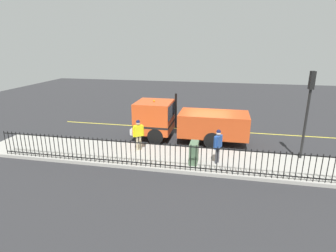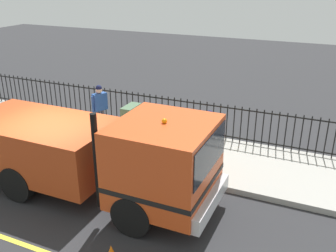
# 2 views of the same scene
# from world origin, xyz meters

# --- Properties ---
(ground_plane) EXTENTS (52.90, 52.90, 0.00)m
(ground_plane) POSITION_xyz_m (0.00, 0.00, 0.00)
(ground_plane) COLOR #2B2B2D
(ground_plane) RESTS_ON ground
(sidewalk_slab) EXTENTS (3.07, 24.05, 0.16)m
(sidewalk_slab) POSITION_xyz_m (3.01, 0.00, 0.08)
(sidewalk_slab) COLOR #A3A099
(sidewalk_slab) RESTS_ON ground
(work_truck) EXTENTS (2.30, 6.93, 2.73)m
(work_truck) POSITION_xyz_m (-0.03, -1.57, 1.30)
(work_truck) COLOR #D84C1E
(work_truck) RESTS_ON ground
(worker_standing) EXTENTS (0.46, 0.52, 1.71)m
(worker_standing) POSITION_xyz_m (2.47, -3.56, 1.21)
(worker_standing) COLOR yellow
(worker_standing) RESTS_ON sidewalk_slab
(pedestrian_distant) EXTENTS (0.58, 0.40, 1.71)m
(pedestrian_distant) POSITION_xyz_m (3.32, 0.70, 1.21)
(pedestrian_distant) COLOR #264C99
(pedestrian_distant) RESTS_ON sidewalk_slab
(iron_fence) EXTENTS (0.04, 20.48, 1.26)m
(iron_fence) POSITION_xyz_m (4.40, -0.00, 0.80)
(iron_fence) COLOR black
(iron_fence) RESTS_ON sidewalk_slab
(utility_cabinet) EXTENTS (0.82, 0.39, 1.06)m
(utility_cabinet) POSITION_xyz_m (3.53, -0.42, 0.69)
(utility_cabinet) COLOR #4C6B4C
(utility_cabinet) RESTS_ON sidewalk_slab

